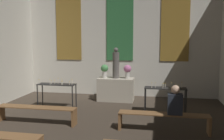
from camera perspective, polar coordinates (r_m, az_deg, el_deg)
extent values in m
cube|color=silver|center=(10.36, 1.85, 6.83)|extent=(8.06, 0.12, 4.61)
cube|color=olive|center=(10.85, -9.87, 9.18)|extent=(1.10, 0.03, 2.58)
cube|color=#33723F|center=(10.29, 1.79, 9.40)|extent=(1.10, 0.03, 2.58)
cube|color=olive|center=(10.19, 14.22, 9.22)|extent=(1.10, 0.03, 2.58)
cube|color=#BCB29E|center=(9.56, 0.89, -4.45)|extent=(1.36, 0.67, 0.87)
cylinder|color=#5B5651|center=(9.42, 0.90, 1.10)|extent=(0.25, 0.25, 0.99)
sphere|color=#5B5651|center=(9.38, 0.91, 4.64)|extent=(0.18, 0.18, 0.18)
cylinder|color=beige|center=(9.55, -1.71, -1.00)|extent=(0.17, 0.17, 0.27)
sphere|color=#4C9351|center=(9.52, -1.72, 0.41)|extent=(0.29, 0.29, 0.29)
cylinder|color=beige|center=(9.40, 3.54, -1.13)|extent=(0.17, 0.17, 0.27)
sphere|color=#C66B9E|center=(9.37, 3.55, 0.30)|extent=(0.29, 0.29, 0.29)
cube|color=black|center=(8.70, -12.55, -3.21)|extent=(1.30, 0.43, 0.02)
cylinder|color=black|center=(8.88, -16.67, -5.85)|extent=(0.04, 0.04, 0.80)
cylinder|color=black|center=(8.39, -9.05, -6.38)|extent=(0.04, 0.04, 0.80)
cylinder|color=black|center=(9.20, -15.60, -5.36)|extent=(0.04, 0.04, 0.80)
cylinder|color=black|center=(8.73, -8.22, -5.84)|extent=(0.04, 0.04, 0.80)
cylinder|color=silver|center=(8.40, -9.69, -3.06)|extent=(0.02, 0.02, 0.11)
sphere|color=#F9CC4C|center=(8.39, -9.70, -2.62)|extent=(0.02, 0.02, 0.02)
cylinder|color=silver|center=(8.45, -9.17, -2.76)|extent=(0.02, 0.02, 0.17)
sphere|color=#F9CC4C|center=(8.44, -9.18, -2.10)|extent=(0.02, 0.02, 0.02)
cylinder|color=silver|center=(8.57, -11.24, -2.87)|extent=(0.02, 0.02, 0.11)
sphere|color=#F9CC4C|center=(8.56, -11.25, -2.42)|extent=(0.02, 0.02, 0.02)
cylinder|color=silver|center=(8.75, -12.23, -2.50)|extent=(0.02, 0.02, 0.18)
sphere|color=#F9CC4C|center=(8.73, -12.25, -1.85)|extent=(0.02, 0.02, 0.02)
cylinder|color=silver|center=(8.75, -11.45, -2.58)|extent=(0.02, 0.02, 0.15)
sphere|color=#F9CC4C|center=(8.74, -11.47, -2.03)|extent=(0.02, 0.02, 0.02)
cylinder|color=silver|center=(8.84, -16.35, -2.64)|extent=(0.02, 0.02, 0.14)
sphere|color=#F9CC4C|center=(8.82, -16.36, -2.10)|extent=(0.02, 0.02, 0.02)
cylinder|color=silver|center=(8.74, -13.68, -2.77)|extent=(0.02, 0.02, 0.11)
sphere|color=#F9CC4C|center=(8.73, -13.69, -2.34)|extent=(0.02, 0.02, 0.02)
cylinder|color=silver|center=(8.46, -11.40, -3.01)|extent=(0.02, 0.02, 0.11)
sphere|color=#F9CC4C|center=(8.45, -11.41, -2.54)|extent=(0.02, 0.02, 0.02)
cylinder|color=silver|center=(8.60, -13.98, -2.74)|extent=(0.02, 0.02, 0.17)
sphere|color=#F9CC4C|center=(8.59, -13.99, -2.11)|extent=(0.02, 0.02, 0.02)
cylinder|color=silver|center=(8.66, -9.09, -2.74)|extent=(0.02, 0.02, 0.11)
sphere|color=#F9CC4C|center=(8.64, -9.09, -2.30)|extent=(0.02, 0.02, 0.02)
cylinder|color=silver|center=(8.70, -12.99, -2.74)|extent=(0.02, 0.02, 0.13)
sphere|color=#F9CC4C|center=(8.69, -13.01, -2.25)|extent=(0.02, 0.02, 0.02)
cube|color=black|center=(8.01, 12.10, -4.07)|extent=(1.30, 0.43, 0.02)
cylinder|color=black|center=(7.93, 7.52, -7.14)|extent=(0.04, 0.04, 0.80)
cylinder|color=black|center=(7.96, 16.58, -7.31)|extent=(0.04, 0.04, 0.80)
cylinder|color=black|center=(8.29, 7.67, -6.52)|extent=(0.04, 0.04, 0.80)
cylinder|color=black|center=(8.32, 16.31, -6.68)|extent=(0.04, 0.04, 0.80)
cylinder|color=silver|center=(8.12, 11.74, -3.45)|extent=(0.02, 0.02, 0.11)
sphere|color=#F9CC4C|center=(8.10, 11.75, -2.98)|extent=(0.02, 0.02, 0.02)
cylinder|color=silver|center=(7.98, 13.40, -3.44)|extent=(0.02, 0.02, 0.17)
sphere|color=#F9CC4C|center=(7.97, 13.42, -2.74)|extent=(0.02, 0.02, 0.02)
cylinder|color=silver|center=(7.89, 9.09, -3.50)|extent=(0.02, 0.02, 0.16)
sphere|color=#F9CC4C|center=(7.87, 9.10, -2.84)|extent=(0.02, 0.02, 0.02)
cylinder|color=silver|center=(8.07, 13.38, -3.61)|extent=(0.02, 0.02, 0.09)
sphere|color=#F9CC4C|center=(8.06, 13.39, -3.20)|extent=(0.02, 0.02, 0.02)
cylinder|color=silver|center=(7.98, 9.88, -3.45)|extent=(0.02, 0.02, 0.15)
sphere|color=#F9CC4C|center=(7.97, 9.89, -2.85)|extent=(0.02, 0.02, 0.02)
cylinder|color=silver|center=(8.04, 14.31, -3.64)|extent=(0.02, 0.02, 0.10)
sphere|color=#F9CC4C|center=(8.03, 14.32, -3.19)|extent=(0.02, 0.02, 0.02)
cylinder|color=silver|center=(8.11, 13.62, -3.45)|extent=(0.02, 0.02, 0.13)
sphere|color=#F9CC4C|center=(8.09, 13.64, -2.93)|extent=(0.02, 0.02, 0.02)
cylinder|color=silver|center=(8.08, 12.09, -3.48)|extent=(0.02, 0.02, 0.11)
sphere|color=#F9CC4C|center=(8.07, 12.11, -3.00)|extent=(0.02, 0.02, 0.02)
cylinder|color=silver|center=(8.13, 15.64, -3.36)|extent=(0.02, 0.02, 0.16)
sphere|color=#F9CC4C|center=(8.11, 15.66, -2.71)|extent=(0.02, 0.02, 0.02)
cylinder|color=silver|center=(7.91, 11.56, -3.64)|extent=(0.02, 0.02, 0.13)
sphere|color=#F9CC4C|center=(7.90, 11.57, -3.08)|extent=(0.02, 0.02, 0.02)
cylinder|color=silver|center=(7.93, 14.88, -3.83)|extent=(0.02, 0.02, 0.10)
sphere|color=#F9CC4C|center=(7.92, 14.90, -3.39)|extent=(0.02, 0.02, 0.02)
cube|color=brown|center=(7.32, -16.95, -8.13)|extent=(2.27, 0.36, 0.03)
cube|color=brown|center=(7.94, -24.08, -9.01)|extent=(0.06, 0.32, 0.44)
cube|color=brown|center=(6.95, -8.63, -10.72)|extent=(0.06, 0.32, 0.44)
cube|color=brown|center=(6.52, 11.69, -9.82)|extent=(2.27, 0.36, 0.03)
cube|color=brown|center=(6.66, 1.88, -11.44)|extent=(0.06, 0.32, 0.44)
cube|color=brown|center=(6.71, 21.33, -11.78)|extent=(0.06, 0.32, 0.44)
cube|color=#282D38|center=(6.46, 14.20, -7.55)|extent=(0.36, 0.24, 0.52)
sphere|color=tan|center=(6.38, 14.30, -4.34)|extent=(0.22, 0.22, 0.22)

